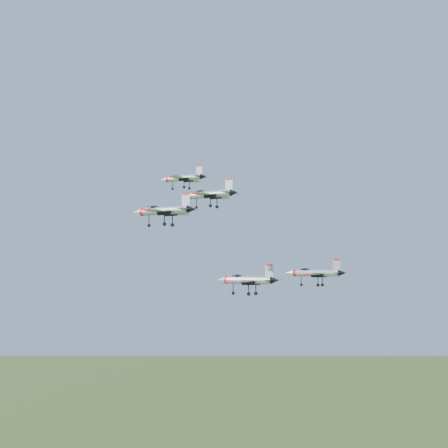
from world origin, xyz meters
The scene contains 5 objects.
jet_lead centered at (-17.83, 8.40, 154.40)m, with size 11.10×9.19×2.97m.
jet_left_high centered at (-7.89, 3.34, 149.87)m, with size 12.50×10.28×3.35m.
jet_right_high centered at (2.03, -22.39, 144.18)m, with size 11.00×9.09×2.94m.
jet_left_low centered at (12.46, 5.73, 135.26)m, with size 11.13×9.18×2.98m.
jet_right_low centered at (8.93, -10.75, 134.23)m, with size 11.17×9.19×2.99m.
Camera 1 is at (58.13, -91.56, 135.54)m, focal length 50.00 mm.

